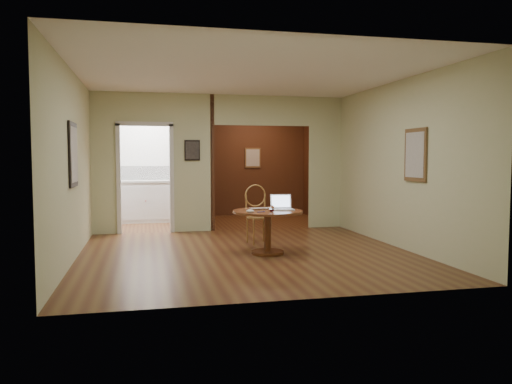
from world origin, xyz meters
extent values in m
plane|color=#492415|center=(0.00, 0.00, 0.00)|extent=(5.00, 5.00, 0.00)
plane|color=white|center=(0.00, 0.00, 2.70)|extent=(5.00, 5.00, 0.00)
plane|color=beige|center=(0.00, -2.50, 1.35)|extent=(5.00, 0.00, 5.00)
plane|color=beige|center=(-2.50, 0.00, 1.35)|extent=(0.00, 5.00, 5.00)
plane|color=beige|center=(2.50, 0.00, 1.35)|extent=(0.00, 5.00, 5.00)
cube|color=beige|center=(-2.25, 2.50, 1.35)|extent=(0.50, 2.70, 0.04)
cube|color=beige|center=(-0.60, 2.50, 1.35)|extent=(0.80, 2.70, 0.04)
cube|color=beige|center=(2.15, 2.50, 1.35)|extent=(0.70, 2.70, 0.04)
plane|color=white|center=(-1.35, 4.50, 1.35)|extent=(2.70, 0.00, 2.70)
plane|color=#3E1C12|center=(1.15, 5.00, 1.35)|extent=(2.70, 0.00, 2.70)
cube|color=#3E1C12|center=(-0.20, 3.75, 1.35)|extent=(0.08, 2.50, 2.70)
cube|color=black|center=(-2.48, 0.00, 1.50)|extent=(0.03, 0.70, 0.90)
cube|color=brown|center=(2.48, -0.50, 1.50)|extent=(0.03, 0.60, 0.80)
cube|color=black|center=(-0.60, 2.48, 1.60)|extent=(0.30, 0.03, 0.40)
cube|color=beige|center=(1.15, 4.98, 1.45)|extent=(0.40, 0.03, 0.50)
cube|color=white|center=(-1.35, 4.49, 1.10)|extent=(2.00, 0.02, 0.32)
cylinder|color=brown|center=(0.30, -0.05, 0.02)|extent=(0.49, 0.49, 0.04)
cylinder|color=brown|center=(0.30, -0.05, 0.33)|extent=(0.11, 0.11, 0.57)
cylinder|color=brown|center=(0.30, -0.05, 0.64)|extent=(1.06, 1.06, 0.04)
cylinder|color=#935E34|center=(0.37, 0.88, 0.45)|extent=(0.48, 0.48, 0.03)
cylinder|color=#935E34|center=(0.24, 0.70, 0.23)|extent=(0.03, 0.03, 0.45)
cylinder|color=#935E34|center=(0.54, 0.75, 0.23)|extent=(0.03, 0.03, 0.45)
cylinder|color=#935E34|center=(0.20, 1.00, 0.23)|extent=(0.03, 0.03, 0.45)
cylinder|color=#935E34|center=(0.50, 1.05, 0.23)|extent=(0.03, 0.03, 0.45)
cylinder|color=#935E34|center=(0.18, 1.00, 0.64)|extent=(0.03, 0.03, 0.36)
cylinder|color=#935E34|center=(0.52, 1.05, 0.64)|extent=(0.03, 0.03, 0.36)
torus|color=#935E34|center=(0.34, 1.04, 0.80)|extent=(0.39, 0.08, 0.39)
cube|color=white|center=(0.54, -0.03, 0.67)|extent=(0.35, 0.26, 0.02)
cube|color=silver|center=(0.54, -0.06, 0.68)|extent=(0.29, 0.14, 0.00)
cube|color=white|center=(0.54, 0.11, 0.78)|extent=(0.33, 0.09, 0.22)
cube|color=#99A8C3|center=(0.54, 0.10, 0.78)|extent=(0.29, 0.07, 0.18)
imported|color=#B9B9BE|center=(0.23, 0.07, 0.67)|extent=(0.36, 0.25, 0.03)
ellipsoid|color=white|center=(-0.03, -0.30, 0.68)|extent=(0.13, 0.09, 0.05)
cylinder|color=#0B1350|center=(0.15, -0.25, 0.66)|extent=(0.13, 0.07, 0.01)
cube|color=silver|center=(-1.35, 4.20, 0.45)|extent=(2.00, 0.55, 0.90)
cube|color=#AEAFAA|center=(-1.35, 4.20, 0.92)|extent=(2.06, 0.60, 0.04)
sphere|color=#B20C0C|center=(-1.50, 3.91, 0.50)|extent=(0.03, 0.03, 0.03)
sphere|color=#B20C0C|center=(-0.50, 3.91, 0.50)|extent=(0.03, 0.03, 0.03)
ellipsoid|color=tan|center=(-0.61, 4.20, 1.08)|extent=(0.34, 0.31, 0.29)
camera|label=1|loc=(-1.51, -7.33, 1.46)|focal=35.00mm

